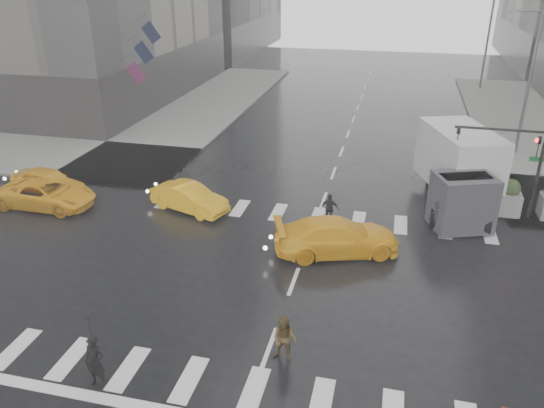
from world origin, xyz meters
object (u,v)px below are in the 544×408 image
(taxi_front, at_px, (48,182))
(taxi_mid, at_px, (189,198))
(pedestrian_brown, at_px, (284,339))
(traffic_signal_pole, at_px, (519,155))
(box_truck, at_px, (460,169))

(taxi_front, xyz_separation_m, taxi_mid, (8.07, -0.10, -0.05))
(pedestrian_brown, bearing_deg, taxi_mid, 135.25)
(traffic_signal_pole, xyz_separation_m, pedestrian_brown, (-8.42, -12.47, -2.41))
(taxi_front, relative_size, box_truck, 0.60)
(taxi_front, bearing_deg, traffic_signal_pole, -72.58)
(box_truck, bearing_deg, taxi_mid, 175.64)
(traffic_signal_pole, relative_size, taxi_front, 1.06)
(box_truck, bearing_deg, taxi_front, 169.59)
(traffic_signal_pole, xyz_separation_m, box_truck, (-2.39, 0.78, -1.20))
(taxi_mid, bearing_deg, taxi_front, 108.20)
(taxi_front, distance_m, taxi_mid, 8.07)
(traffic_signal_pole, bearing_deg, taxi_front, -173.38)
(taxi_front, relative_size, taxi_mid, 1.03)
(taxi_front, bearing_deg, box_truck, -69.77)
(traffic_signal_pole, xyz_separation_m, taxi_front, (-23.44, -2.72, -2.49))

